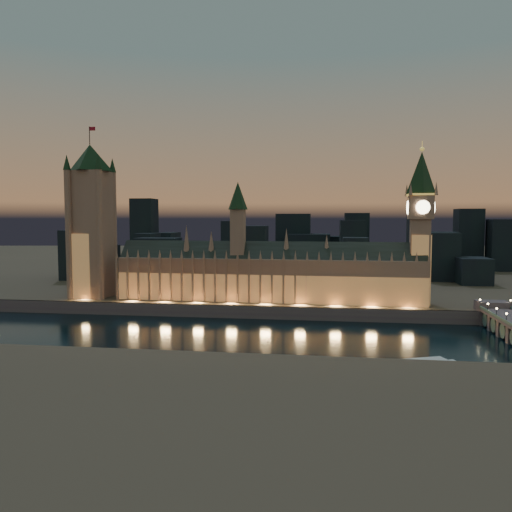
# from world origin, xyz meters

# --- Properties ---
(ground_plane) EXTENTS (2000.00, 2000.00, 0.00)m
(ground_plane) POSITION_xyz_m (0.00, 0.00, 0.00)
(ground_plane) COLOR black
(ground_plane) RESTS_ON ground
(north_bank) EXTENTS (2000.00, 960.00, 8.00)m
(north_bank) POSITION_xyz_m (0.00, 520.00, 4.00)
(north_bank) COLOR #473D2E
(north_bank) RESTS_ON ground
(embankment_wall) EXTENTS (2000.00, 2.50, 8.00)m
(embankment_wall) POSITION_xyz_m (0.00, 41.00, 4.00)
(embankment_wall) COLOR #574353
(embankment_wall) RESTS_ON ground
(palace_of_westminster) EXTENTS (202.00, 25.47, 78.00)m
(palace_of_westminster) POSITION_xyz_m (11.09, 61.74, 26.37)
(palace_of_westminster) COLOR #99725D
(palace_of_westminster) RESTS_ON north_bank
(victoria_tower) EXTENTS (31.68, 31.68, 116.26)m
(victoria_tower) POSITION_xyz_m (-110.00, 61.92, 65.58)
(victoria_tower) COLOR #99725D
(victoria_tower) RESTS_ON north_bank
(elizabeth_tower) EXTENTS (18.00, 18.00, 102.00)m
(elizabeth_tower) POSITION_xyz_m (108.00, 61.92, 64.70)
(elizabeth_tower) COLOR #99725D
(elizabeth_tower) RESTS_ON north_bank
(river_boat) EXTENTS (47.47, 27.40, 4.50)m
(river_boat) POSITION_xyz_m (87.02, -55.69, 1.56)
(river_boat) COLOR #574353
(river_boat) RESTS_ON ground
(city_backdrop) EXTENTS (459.04, 215.63, 77.23)m
(city_backdrop) POSITION_xyz_m (36.06, 247.82, 30.64)
(city_backdrop) COLOR black
(city_backdrop) RESTS_ON north_bank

